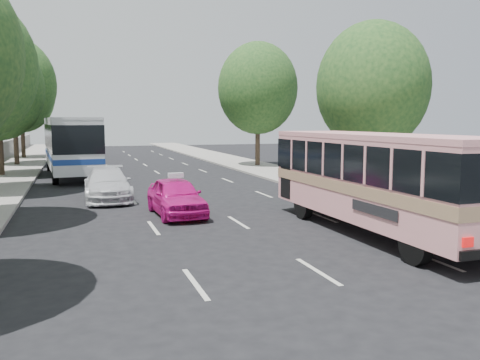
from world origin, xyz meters
name	(u,v)px	position (x,y,z in m)	size (l,w,h in m)	color
ground	(249,254)	(0.00, 0.00, 0.00)	(120.00, 120.00, 0.00)	black
sidewalk_right	(271,171)	(8.50, 20.00, 0.06)	(4.00, 90.00, 0.12)	#9E998E
tree_left_e	(14,81)	(-8.42, 29.94, 6.43)	(6.30, 6.30, 9.82)	#38281E
tree_left_f	(22,93)	(-8.62, 37.94, 6.00)	(5.88, 5.88, 9.16)	#38281E
tree_right_near	(375,82)	(8.78, 7.94, 5.20)	(5.10, 5.10, 7.95)	#38281E
tree_right_far	(259,85)	(9.08, 23.94, 6.12)	(6.00, 6.00, 9.35)	#38281E
pink_bus	(377,172)	(4.50, 1.05, 1.92)	(2.57, 9.68, 3.08)	pink
pink_taxi	(176,197)	(-0.76, 6.01, 0.70)	(1.64, 4.08, 1.39)	#CF1282
white_pickup	(107,184)	(-2.93, 10.55, 0.70)	(1.95, 4.80, 1.39)	silver
tour_coach_front	(70,141)	(-4.50, 21.39, 2.20)	(3.58, 12.37, 3.65)	silver
tour_coach_rear	(71,136)	(-4.50, 36.92, 2.07)	(3.49, 11.64, 3.43)	white
taxi_roof_sign	(176,175)	(-0.76, 6.01, 1.48)	(0.55, 0.18, 0.18)	silver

